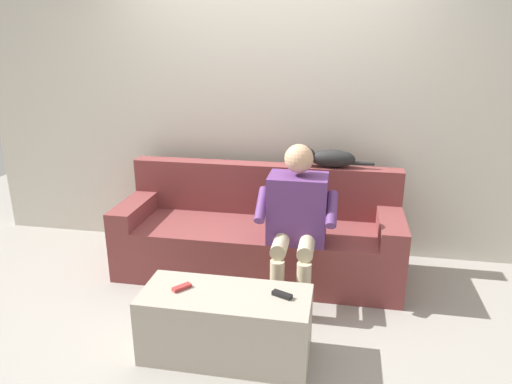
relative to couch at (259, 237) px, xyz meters
name	(u,v)px	position (x,y,z in m)	size (l,w,h in m)	color
ground_plane	(240,319)	(0.00, 0.73, -0.29)	(8.00, 8.00, 0.00)	gray
back_wall	(270,106)	(0.00, -0.53, 0.99)	(5.28, 0.06, 2.56)	beige
couch	(259,237)	(0.00, 0.00, 0.00)	(2.24, 0.75, 0.85)	brown
coffee_table	(226,324)	(0.00, 1.11, -0.08)	(1.01, 0.42, 0.42)	#A89E8E
person_solo_seated	(297,214)	(-0.33, 0.33, 0.35)	(0.57, 0.57, 1.14)	#5B3370
cat_on_backrest	(328,158)	(-0.52, -0.25, 0.63)	(0.59, 0.15, 0.16)	black
remote_red	(182,287)	(0.27, 1.10, 0.13)	(0.12, 0.04, 0.02)	#B73333
remote_black	(282,295)	(-0.33, 1.08, 0.14)	(0.12, 0.04, 0.03)	black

